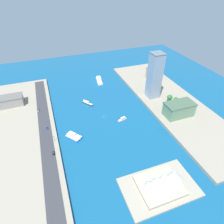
{
  "coord_description": "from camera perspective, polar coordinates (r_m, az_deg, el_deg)",
  "views": [
    {
      "loc": [
        53.34,
        175.38,
        141.57
      ],
      "look_at": [
        -10.99,
        -1.15,
        2.82
      ],
      "focal_mm": 30.71,
      "sensor_mm": 36.0,
      "label": 1
    }
  ],
  "objects": [
    {
      "name": "suv_black",
      "position": [
        191.37,
        -17.0,
        -11.59
      ],
      "size": [
        2.19,
        4.54,
        1.62
      ],
      "color": "black",
      "rests_on": "road_strip"
    },
    {
      "name": "sedan_silver",
      "position": [
        251.02,
        -21.08,
        0.48
      ],
      "size": [
        1.87,
        4.33,
        1.63
      ],
      "color": "black",
      "rests_on": "road_strip"
    },
    {
      "name": "patrol_launch_navy",
      "position": [
        254.48,
        -7.37,
        2.71
      ],
      "size": [
        12.05,
        15.02,
        4.03
      ],
      "color": "#1E284C",
      "rests_on": "ground_plane"
    },
    {
      "name": "carpark_squat_concrete",
      "position": [
        274.57,
        -28.58,
        2.81
      ],
      "size": [
        36.77,
        17.48,
        12.18
      ],
      "color": "gray",
      "rests_on": "quay_east"
    },
    {
      "name": "ground_plane",
      "position": [
        231.61,
        -2.46,
        -1.27
      ],
      "size": [
        440.0,
        440.0,
        0.0
      ],
      "primitive_type": "plane",
      "color": "#145684"
    },
    {
      "name": "quay_east",
      "position": [
        227.76,
        -25.26,
        -5.71
      ],
      "size": [
        70.0,
        240.0,
        3.2
      ],
      "primitive_type": "cube",
      "color": "#9E937F",
      "rests_on": "ground_plane"
    },
    {
      "name": "yacht_sleek_gray",
      "position": [
        224.88,
        3.14,
        -2.15
      ],
      "size": [
        12.05,
        5.84,
        3.91
      ],
      "color": "#999EA3",
      "rests_on": "ground_plane"
    },
    {
      "name": "traffic_light_waterfront",
      "position": [
        200.8,
        -16.84,
        -7.4
      ],
      "size": [
        0.36,
        0.36,
        6.5
      ],
      "color": "black",
      "rests_on": "quay_east"
    },
    {
      "name": "park_tree_cluster",
      "position": [
        258.07,
        17.6,
        3.89
      ],
      "size": [
        11.38,
        13.53,
        10.36
      ],
      "color": "brown",
      "rests_on": "quay_west"
    },
    {
      "name": "tower_tall_glass",
      "position": [
        255.11,
        12.58,
        10.44
      ],
      "size": [
        15.45,
        15.53,
        60.12
      ],
      "color": "#8C9EB2",
      "rests_on": "quay_west"
    },
    {
      "name": "quay_west",
      "position": [
        267.55,
        16.72,
        3.2
      ],
      "size": [
        70.0,
        240.0,
        3.2
      ],
      "primitive_type": "cube",
      "color": "#9E937F",
      "rests_on": "ground_plane"
    },
    {
      "name": "road_strip",
      "position": [
        223.84,
        -19.38,
        -4.2
      ],
      "size": [
        12.85,
        228.0,
        0.15
      ],
      "primitive_type": "cube",
      "color": "#38383D",
      "rests_on": "quay_east"
    },
    {
      "name": "terminal_long_green",
      "position": [
        236.87,
        19.28,
        0.81
      ],
      "size": [
        34.52,
        19.21,
        16.42
      ],
      "color": "slate",
      "rests_on": "quay_west"
    },
    {
      "name": "catamaran_blue",
      "position": [
        206.89,
        -11.46,
        -7.07
      ],
      "size": [
        17.4,
        18.64,
        4.25
      ],
      "color": "blue",
      "rests_on": "ground_plane"
    },
    {
      "name": "peninsula_point",
      "position": [
        170.12,
        13.8,
        -20.94
      ],
      "size": [
        60.09,
        37.24,
        2.0
      ],
      "primitive_type": "cube",
      "color": "#A89E89",
      "rests_on": "ground_plane"
    },
    {
      "name": "ferry_white_commuter",
      "position": [
        307.01,
        -3.84,
        9.41
      ],
      "size": [
        11.03,
        27.67,
        6.15
      ],
      "color": "silver",
      "rests_on": "ground_plane"
    },
    {
      "name": "opera_landmark",
      "position": [
        163.93,
        14.66,
        -19.19
      ],
      "size": [
        37.05,
        29.13,
        18.99
      ],
      "color": "#BCAD93",
      "rests_on": "peninsula_point"
    },
    {
      "name": "apartment_midrise_tan",
      "position": [
        312.97,
        12.41,
        11.08
      ],
      "size": [
        21.57,
        16.74,
        17.08
      ],
      "color": "tan",
      "rests_on": "quay_west"
    },
    {
      "name": "hatchback_blue",
      "position": [
        220.19,
        -18.84,
        -4.56
      ],
      "size": [
        1.89,
        4.72,
        1.45
      ],
      "color": "black",
      "rests_on": "road_strip"
    }
  ]
}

